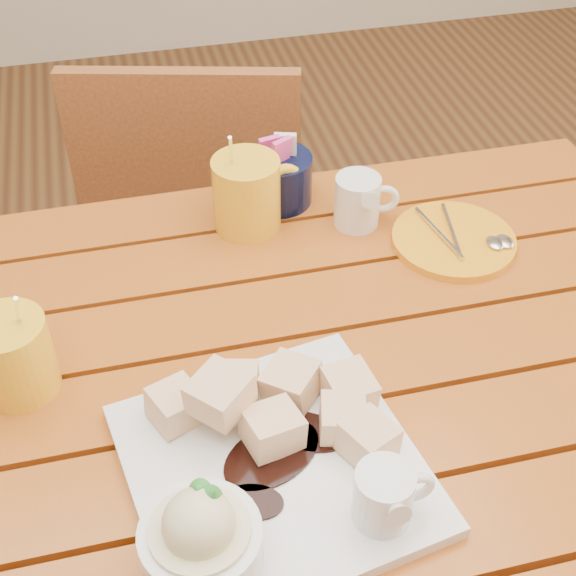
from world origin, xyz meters
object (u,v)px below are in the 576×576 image
object	(u,v)px
dessert_plate	(263,473)
coffee_mug_left	(10,355)
coffee_mug_right	(249,192)
orange_saucer	(455,240)
table	(260,438)
chair_far	(200,219)

from	to	relation	value
dessert_plate	coffee_mug_left	xyz separation A→B (m)	(-0.24, 0.20, 0.02)
coffee_mug_right	orange_saucer	xyz separation A→B (m)	(0.26, -0.11, -0.05)
coffee_mug_left	orange_saucer	world-z (taller)	coffee_mug_left
table	dessert_plate	world-z (taller)	dessert_plate
table	coffee_mug_right	distance (m)	0.34
table	coffee_mug_right	world-z (taller)	coffee_mug_right
chair_far	orange_saucer	bearing A→B (deg)	134.33
table	chair_far	world-z (taller)	chair_far
table	coffee_mug_left	xyz separation A→B (m)	(-0.26, 0.05, 0.16)
dessert_plate	chair_far	size ratio (longest dim) A/B	0.39
dessert_plate	coffee_mug_right	distance (m)	0.45
orange_saucer	chair_far	xyz separation A→B (m)	(-0.29, 0.51, -0.28)
chair_far	coffee_mug_left	bearing A→B (deg)	80.41
coffee_mug_left	chair_far	xyz separation A→B (m)	(0.29, 0.64, -0.33)
coffee_mug_left	orange_saucer	size ratio (longest dim) A/B	0.86
coffee_mug_left	coffee_mug_right	xyz separation A→B (m)	(0.31, 0.24, 0.00)
coffee_mug_right	orange_saucer	world-z (taller)	coffee_mug_right
coffee_mug_left	orange_saucer	bearing A→B (deg)	16.47
table	coffee_mug_left	distance (m)	0.31
coffee_mug_left	chair_far	world-z (taller)	coffee_mug_left
dessert_plate	orange_saucer	xyz separation A→B (m)	(0.34, 0.33, -0.03)
coffee_mug_left	coffee_mug_right	distance (m)	0.39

